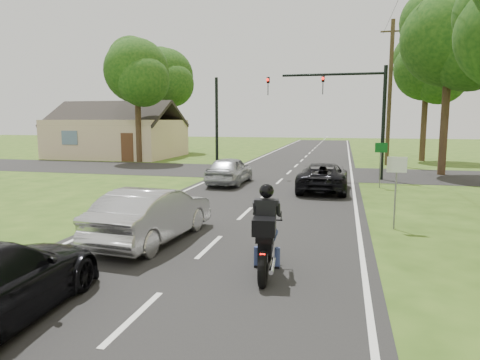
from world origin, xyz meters
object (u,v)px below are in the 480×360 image
Objects in this scene: motorcycle_rider at (266,239)px; dark_suv at (323,177)px; silver_sedan at (153,214)px; utility_pole_far at (390,93)px; sign_green at (381,154)px; traffic_signal at (348,102)px; sign_white at (396,175)px; silver_suv at (230,170)px.

dark_suv is at bearing 80.94° from motorcycle_rider.
silver_sedan is (-3.31, 1.70, -0.03)m from motorcycle_rider.
sign_green is at bearing -96.73° from utility_pole_far.
traffic_signal is (4.94, 13.82, 3.41)m from silver_sedan.
sign_white is at bearing 110.20° from dark_suv.
traffic_signal is at bearing -102.12° from dark_suv.
motorcycle_rider reaches higher than dark_suv.
sign_green is (-1.30, -11.02, -3.49)m from utility_pole_far.
motorcycle_rider is at bearing -104.33° from sign_green.
motorcycle_rider is 15.97m from traffic_signal.
utility_pole_far is at bearing 73.44° from motorcycle_rider.
sign_green is at bearing -116.09° from silver_sedan.
silver_suv is 1.90× the size of sign_white.
traffic_signal is at bearing 117.38° from sign_green.
utility_pole_far reaches higher than silver_sedan.
dark_suv is 4.71m from silver_suv.
silver_sedan is 12.64m from sign_green.
silver_sedan is 23.58m from utility_pole_far.
traffic_signal is at bearing -146.45° from silver_suv.
sign_green is (0.20, 8.00, 0.00)m from sign_white.
dark_suv is 2.15× the size of sign_green.
dark_suv is at bearing 109.88° from sign_white.
traffic_signal reaches higher than motorcycle_rider.
sign_white is at bearing 134.28° from silver_suv.
sign_white reaches higher than motorcycle_rider.
dark_suv is at bearing -107.14° from utility_pole_far.
silver_suv is at bearing -126.27° from utility_pole_far.
motorcycle_rider reaches higher than silver_suv.
utility_pole_far is (3.86, 12.50, 4.44)m from dark_suv.
motorcycle_rider reaches higher than silver_sedan.
dark_suv is 0.72× the size of traffic_signal.
sign_green reaches higher than motorcycle_rider.
silver_suv is 0.63× the size of traffic_signal.
motorcycle_rider is 11.04m from dark_suv.
sign_green is at bearing -62.62° from traffic_signal.
silver_sedan is at bearing -109.69° from utility_pole_far.
dark_suv is 2.15× the size of sign_white.
sign_green is at bearing 69.93° from motorcycle_rider.
silver_suv is (-3.98, 11.97, -0.05)m from motorcycle_rider.
sign_green is (2.56, 1.48, 0.95)m from dark_suv.
traffic_signal reaches higher than dark_suv.
dark_suv is 10.12m from silver_sedan.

